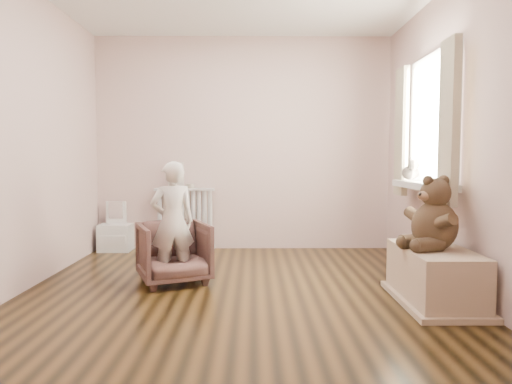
{
  "coord_description": "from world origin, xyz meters",
  "views": [
    {
      "loc": [
        0.12,
        -3.84,
        1.1
      ],
      "look_at": [
        0.15,
        0.45,
        0.8
      ],
      "focal_mm": 32.0,
      "sensor_mm": 36.0,
      "label": 1
    }
  ],
  "objects_px": {
    "toy_bench": "(434,277)",
    "plush_cat": "(410,170)",
    "teddy_bear": "(435,217)",
    "armchair": "(174,252)",
    "child": "(172,222)",
    "toy_vanity": "(115,228)",
    "radiator": "(185,219)"
  },
  "relations": [
    {
      "from": "radiator",
      "to": "armchair",
      "type": "xyz_separation_m",
      "value": [
        0.12,
        -1.47,
        -0.12
      ]
    },
    {
      "from": "armchair",
      "to": "plush_cat",
      "type": "xyz_separation_m",
      "value": [
        2.25,
        0.4,
        0.73
      ]
    },
    {
      "from": "toy_vanity",
      "to": "child",
      "type": "bearing_deg",
      "value": -57.28
    },
    {
      "from": "toy_vanity",
      "to": "teddy_bear",
      "type": "xyz_separation_m",
      "value": [
        3.06,
        -2.06,
        0.4
      ]
    },
    {
      "from": "radiator",
      "to": "teddy_bear",
      "type": "xyz_separation_m",
      "value": [
        2.22,
        -2.09,
        0.28
      ]
    },
    {
      "from": "armchair",
      "to": "toy_bench",
      "type": "xyz_separation_m",
      "value": [
        2.11,
        -0.6,
        -0.07
      ]
    },
    {
      "from": "radiator",
      "to": "toy_vanity",
      "type": "bearing_deg",
      "value": -177.96
    },
    {
      "from": "radiator",
      "to": "child",
      "type": "relative_size",
      "value": 0.71
    },
    {
      "from": "toy_vanity",
      "to": "armchair",
      "type": "relative_size",
      "value": 0.99
    },
    {
      "from": "toy_vanity",
      "to": "plush_cat",
      "type": "distance_m",
      "value": 3.45
    },
    {
      "from": "radiator",
      "to": "toy_bench",
      "type": "height_order",
      "value": "radiator"
    },
    {
      "from": "toy_vanity",
      "to": "teddy_bear",
      "type": "relative_size",
      "value": 1.08
    },
    {
      "from": "toy_vanity",
      "to": "toy_bench",
      "type": "relative_size",
      "value": 0.66
    },
    {
      "from": "toy_bench",
      "to": "teddy_bear",
      "type": "height_order",
      "value": "teddy_bear"
    },
    {
      "from": "teddy_bear",
      "to": "armchair",
      "type": "bearing_deg",
      "value": 145.64
    },
    {
      "from": "toy_vanity",
      "to": "radiator",
      "type": "bearing_deg",
      "value": 2.04
    },
    {
      "from": "child",
      "to": "plush_cat",
      "type": "bearing_deg",
      "value": 168.77
    },
    {
      "from": "radiator",
      "to": "child",
      "type": "height_order",
      "value": "child"
    },
    {
      "from": "child",
      "to": "plush_cat",
      "type": "distance_m",
      "value": 2.34
    },
    {
      "from": "radiator",
      "to": "toy_bench",
      "type": "relative_size",
      "value": 0.84
    },
    {
      "from": "plush_cat",
      "to": "child",
      "type": "bearing_deg",
      "value": -160.04
    },
    {
      "from": "child",
      "to": "toy_bench",
      "type": "height_order",
      "value": "child"
    },
    {
      "from": "radiator",
      "to": "armchair",
      "type": "bearing_deg",
      "value": -85.36
    },
    {
      "from": "radiator",
      "to": "child",
      "type": "bearing_deg",
      "value": -85.51
    },
    {
      "from": "radiator",
      "to": "armchair",
      "type": "distance_m",
      "value": 1.48
    },
    {
      "from": "toy_bench",
      "to": "teddy_bear",
      "type": "xyz_separation_m",
      "value": [
        -0.01,
        -0.01,
        0.47
      ]
    },
    {
      "from": "armchair",
      "to": "toy_bench",
      "type": "height_order",
      "value": "armchair"
    },
    {
      "from": "toy_vanity",
      "to": "armchair",
      "type": "height_order",
      "value": "toy_vanity"
    },
    {
      "from": "armchair",
      "to": "plush_cat",
      "type": "distance_m",
      "value": 2.4
    },
    {
      "from": "toy_vanity",
      "to": "armchair",
      "type": "distance_m",
      "value": 1.74
    },
    {
      "from": "toy_bench",
      "to": "plush_cat",
      "type": "distance_m",
      "value": 1.29
    },
    {
      "from": "armchair",
      "to": "plush_cat",
      "type": "height_order",
      "value": "plush_cat"
    }
  ]
}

